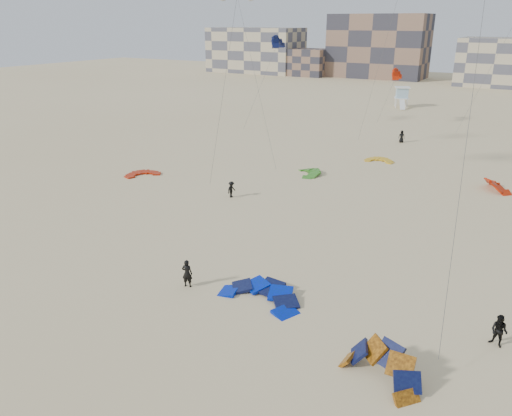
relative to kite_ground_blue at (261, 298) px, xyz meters
The scene contains 17 objects.
ground 6.05m from the kite_ground_blue, 130.01° to the right, with size 320.00×320.00×0.00m, color beige.
kite_ground_blue is the anchor object (origin of this frame).
kite_ground_orange 9.24m from the kite_ground_blue, 22.34° to the right, with size 4.24×3.32×2.67m, color orange, non-canonical shape.
kite_ground_red 29.35m from the kite_ground_blue, 146.49° to the left, with size 3.48×3.68×0.43m, color #BA2E05, non-canonical shape.
kite_ground_green 27.30m from the kite_ground_blue, 108.57° to the left, with size 3.56×3.71×0.89m, color #3F9724, non-canonical shape.
kite_ground_red_far 32.08m from the kite_ground_blue, 71.56° to the left, with size 3.45×3.24×1.69m, color #BA2E05, non-canonical shape.
kite_ground_yellow 35.29m from the kite_ground_blue, 95.67° to the left, with size 3.14×3.29×0.55m, color orange, non-canonical shape.
kitesurfer_main 5.04m from the kite_ground_blue, 167.15° to the right, with size 0.69×0.45×1.88m, color black.
kitesurfer_b 13.31m from the kite_ground_blue, ahead, with size 0.88×0.69×1.82m, color black.
kitesurfer_c 19.06m from the kite_ground_blue, 128.46° to the left, with size 1.03×0.59×1.60m, color black.
kitesurfer_e 46.76m from the kite_ground_blue, 94.80° to the left, with size 0.83×0.54×1.71m, color black.
kite_fly_navy 53.66m from the kite_ground_blue, 117.09° to the left, with size 4.11×9.11×13.38m.
kite_fly_red 59.63m from the kite_ground_blue, 98.40° to the left, with size 3.65×6.34×8.29m.
lifeguard_tower_far 78.30m from the kite_ground_blue, 99.02° to the left, with size 3.57×5.81×3.93m.
condo_west_a 145.69m from the kite_ground_blue, 120.52° to the left, with size 30.00×15.00×14.00m, color #BFAF8C.
condo_west_b 134.03m from the kite_ground_blue, 104.68° to the left, with size 28.00×14.00×18.00m, color #7F5F4D.
condo_fill_left 134.68m from the kite_ground_blue, 113.60° to the left, with size 12.00×10.00×8.00m, color #7F5F4D.
Camera 1 is at (17.19, -18.70, 16.07)m, focal length 35.00 mm.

